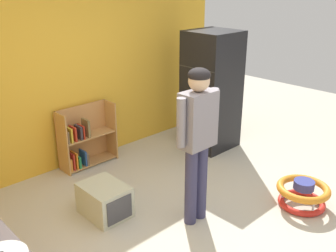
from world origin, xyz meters
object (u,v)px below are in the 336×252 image
pet_carrier (105,200)px  bookshelf (84,140)px  refrigerator (211,91)px  standing_person (198,133)px  baby_walker (303,193)px

pet_carrier → bookshelf: bearing=67.1°
refrigerator → standing_person: refrigerator is taller
bookshelf → baby_walker: bearing=-64.9°
baby_walker → pet_carrier: size_ratio=1.09×
bookshelf → standing_person: bearing=-85.9°
refrigerator → standing_person: size_ratio=1.05×
standing_person → pet_carrier: (-0.66, 0.76, -0.85)m
refrigerator → bookshelf: 2.02m
standing_person → bookshelf: bearing=94.1°
bookshelf → baby_walker: size_ratio=1.41×
baby_walker → pet_carrier: (-1.76, 1.44, 0.02)m
pet_carrier → baby_walker: bearing=-39.3°
baby_walker → standing_person: bearing=148.5°
standing_person → baby_walker: (1.10, -0.67, -0.87)m
bookshelf → pet_carrier: (-0.52, -1.22, -0.19)m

